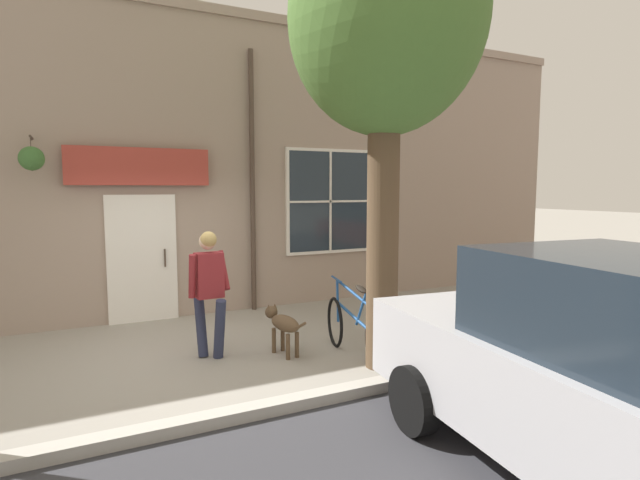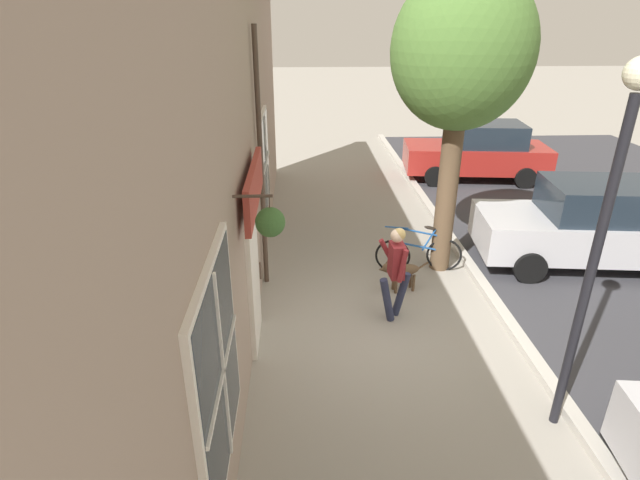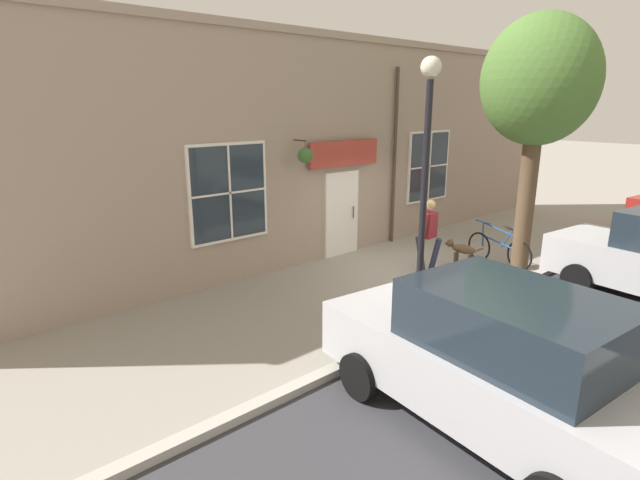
{
  "view_description": "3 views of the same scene",
  "coord_description": "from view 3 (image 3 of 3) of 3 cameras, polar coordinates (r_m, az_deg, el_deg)",
  "views": [
    {
      "loc": [
        6.41,
        -1.27,
        2.2
      ],
      "look_at": [
        -0.22,
        2.06,
        1.43
      ],
      "focal_mm": 28.0,
      "sensor_mm": 36.0,
      "label": 1
    },
    {
      "loc": [
        -1.44,
        -6.9,
        4.74
      ],
      "look_at": [
        -1.12,
        0.82,
        1.24
      ],
      "focal_mm": 28.0,
      "sensor_mm": 36.0,
      "label": 2
    },
    {
      "loc": [
        6.6,
        -8.69,
        3.71
      ],
      "look_at": [
        -1.17,
        -1.83,
        0.86
      ],
      "focal_mm": 28.0,
      "sensor_mm": 36.0,
      "label": 3
    }
  ],
  "objects": [
    {
      "name": "parked_car_nearest_curb",
      "position": [
        6.19,
        19.7,
        -12.81
      ],
      "size": [
        4.46,
        2.27,
        1.75
      ],
      "color": "#B7B7BC",
      "rests_on": "ground_plane"
    },
    {
      "name": "storefront_facade",
      "position": [
        12.51,
        2.77,
        10.41
      ],
      "size": [
        0.95,
        18.0,
        5.28
      ],
      "color": "gray",
      "rests_on": "ground_plane"
    },
    {
      "name": "pedestrian_walking",
      "position": [
        11.41,
        12.35,
        1.22
      ],
      "size": [
        0.57,
        0.55,
        1.66
      ],
      "color": "#282D47",
      "rests_on": "ground_plane"
    },
    {
      "name": "ground_plane",
      "position": [
        11.53,
        10.77,
        -3.7
      ],
      "size": [
        90.0,
        90.0,
        0.0
      ],
      "primitive_type": "plane",
      "color": "gray"
    },
    {
      "name": "street_tree_by_curb",
      "position": [
        12.0,
        23.95,
        15.81
      ],
      "size": [
        2.48,
        2.24,
        5.55
      ],
      "color": "brown",
      "rests_on": "ground_plane"
    },
    {
      "name": "leaning_bicycle",
      "position": [
        12.55,
        19.74,
        -0.96
      ],
      "size": [
        1.74,
        0.2,
        1.01
      ],
      "color": "black",
      "rests_on": "ground_plane"
    },
    {
      "name": "street_lamp",
      "position": [
        8.17,
        12.03,
        9.45
      ],
      "size": [
        0.32,
        0.32,
        4.4
      ],
      "color": "black",
      "rests_on": "ground_plane"
    },
    {
      "name": "dog_on_leash",
      "position": [
        12.12,
        15.85,
        -1.02
      ],
      "size": [
        0.97,
        0.33,
        0.63
      ],
      "color": "brown",
      "rests_on": "ground_plane"
    }
  ]
}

